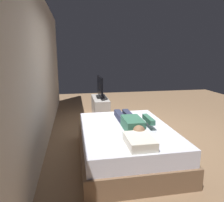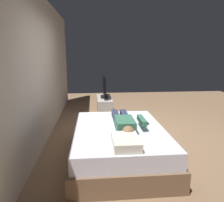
{
  "view_description": "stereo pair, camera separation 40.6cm",
  "coord_description": "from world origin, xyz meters",
  "px_view_note": "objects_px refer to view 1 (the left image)",
  "views": [
    {
      "loc": [
        -4.11,
        1.22,
        1.71
      ],
      "look_at": [
        0.32,
        0.41,
        0.69
      ],
      "focal_mm": 34.08,
      "sensor_mm": 36.0,
      "label": 1
    },
    {
      "loc": [
        -4.17,
        0.82,
        1.71
      ],
      "look_at": [
        0.32,
        0.41,
        0.69
      ],
      "focal_mm": 34.08,
      "sensor_mm": 36.0,
      "label": 2
    }
  ],
  "objects_px": {
    "bed": "(126,144)",
    "tv_stand": "(100,106)",
    "remote": "(152,122)",
    "pillow": "(139,141)",
    "person": "(131,122)",
    "tv": "(100,88)"
  },
  "relations": [
    {
      "from": "tv_stand",
      "to": "tv",
      "type": "xyz_separation_m",
      "value": [
        -0.0,
        0.0,
        0.53
      ]
    },
    {
      "from": "pillow",
      "to": "person",
      "type": "distance_m",
      "value": 0.73
    },
    {
      "from": "bed",
      "to": "person",
      "type": "bearing_deg",
      "value": -72.1
    },
    {
      "from": "remote",
      "to": "tv",
      "type": "height_order",
      "value": "tv"
    },
    {
      "from": "remote",
      "to": "tv_stand",
      "type": "relative_size",
      "value": 0.14
    },
    {
      "from": "tv_stand",
      "to": "person",
      "type": "bearing_deg",
      "value": -175.78
    },
    {
      "from": "person",
      "to": "remote",
      "type": "distance_m",
      "value": 0.44
    },
    {
      "from": "pillow",
      "to": "remote",
      "type": "relative_size",
      "value": 3.2
    },
    {
      "from": "remote",
      "to": "person",
      "type": "bearing_deg",
      "value": 110.47
    },
    {
      "from": "bed",
      "to": "tv_stand",
      "type": "distance_m",
      "value": 2.59
    },
    {
      "from": "bed",
      "to": "person",
      "type": "xyz_separation_m",
      "value": [
        0.03,
        -0.09,
        0.36
      ]
    },
    {
      "from": "bed",
      "to": "remote",
      "type": "height_order",
      "value": "remote"
    },
    {
      "from": "bed",
      "to": "tv",
      "type": "relative_size",
      "value": 2.3
    },
    {
      "from": "person",
      "to": "tv",
      "type": "relative_size",
      "value": 1.43
    },
    {
      "from": "person",
      "to": "tv",
      "type": "distance_m",
      "value": 2.57
    },
    {
      "from": "pillow",
      "to": "tv_stand",
      "type": "height_order",
      "value": "pillow"
    },
    {
      "from": "remote",
      "to": "tv_stand",
      "type": "distance_m",
      "value": 2.5
    },
    {
      "from": "remote",
      "to": "tv",
      "type": "relative_size",
      "value": 0.17
    },
    {
      "from": "bed",
      "to": "tv_stand",
      "type": "bearing_deg",
      "value": 2.2
    },
    {
      "from": "remote",
      "to": "bed",
      "type": "bearing_deg",
      "value": 110.02
    },
    {
      "from": "person",
      "to": "tv",
      "type": "height_order",
      "value": "tv"
    },
    {
      "from": "bed",
      "to": "pillow",
      "type": "distance_m",
      "value": 0.77
    }
  ]
}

